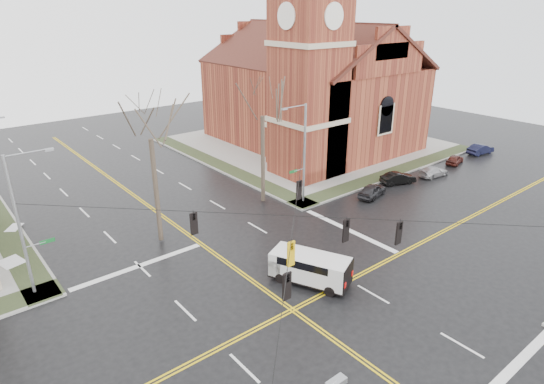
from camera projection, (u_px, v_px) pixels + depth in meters
ground at (293, 310)px, 27.08m from camera, size 120.00×120.00×0.00m
sidewalks at (293, 309)px, 27.06m from camera, size 80.00×80.00×0.17m
road_markings at (293, 310)px, 27.08m from camera, size 100.00×100.00×0.01m
church at (311, 80)px, 56.17m from camera, size 24.28×27.48×27.50m
signal_pole_ne at (303, 151)px, 40.09m from camera, size 2.75×0.22×9.00m
signal_pole_nw at (22, 222)px, 26.85m from camera, size 2.75×0.22×9.00m
span_wires at (294, 216)px, 24.74m from camera, size 23.02×23.02×0.03m
traffic_signals at (302, 233)px, 24.55m from camera, size 8.21×8.26×1.30m
cargo_van at (307, 266)px, 29.48m from camera, size 4.01×5.53×1.98m
parked_car_a at (372, 190)px, 43.05m from camera, size 3.97×2.34×1.27m
parked_car_b at (398, 178)px, 46.23m from camera, size 3.88×2.45×1.21m
parked_car_c at (434, 172)px, 48.28m from camera, size 3.80×1.88×1.06m
parked_car_d at (455, 159)px, 52.13m from camera, size 3.40×1.96×1.09m
parked_car_e at (481, 149)px, 55.59m from camera, size 3.93×1.78×1.25m
tree_nw_near at (150, 132)px, 31.77m from camera, size 4.00×4.00×11.99m
tree_ne at (262, 110)px, 38.87m from camera, size 4.00×4.00×11.86m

